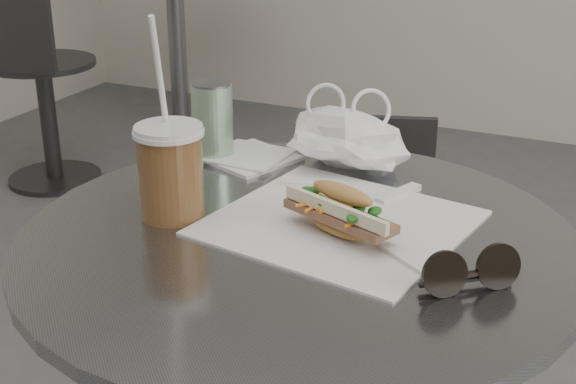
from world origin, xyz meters
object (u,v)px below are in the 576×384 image
at_px(bg_chair, 41,100).
at_px(iced_coffee, 171,170).
at_px(bg_table, 177,35).
at_px(sunglasses, 470,273).
at_px(banh_mi, 341,212).
at_px(drink_can, 212,121).
at_px(chair_far, 367,288).

relative_size(bg_chair, iced_coffee, 2.71).
relative_size(bg_table, sunglasses, 6.78).
relative_size(bg_chair, sunglasses, 7.10).
relative_size(bg_chair, banh_mi, 3.56).
height_order(bg_chair, sunglasses, sunglasses).
relative_size(banh_mi, drink_can, 1.67).
bearing_deg(sunglasses, chair_far, 76.32).
height_order(bg_table, drink_can, drink_can).
relative_size(bg_table, drink_can, 5.67).
bearing_deg(sunglasses, bg_table, 88.34).
bearing_deg(bg_chair, chair_far, -38.68).
bearing_deg(drink_can, banh_mi, -32.30).
bearing_deg(bg_table, bg_chair, -98.82).
distance_m(bg_table, banh_mi, 2.75).
xyz_separation_m(sunglasses, drink_can, (-0.50, 0.26, 0.04)).
height_order(sunglasses, drink_can, drink_can).
distance_m(bg_table, iced_coffee, 2.65).
xyz_separation_m(iced_coffee, drink_can, (-0.07, 0.23, -0.00)).
height_order(banh_mi, drink_can, drink_can).
bearing_deg(banh_mi, chair_far, 125.92).
xyz_separation_m(bg_table, iced_coffee, (1.41, -2.22, 0.34)).
xyz_separation_m(bg_chair, drink_can, (1.47, -1.20, 0.46)).
height_order(iced_coffee, sunglasses, iced_coffee).
bearing_deg(bg_chair, iced_coffee, -56.05).
relative_size(iced_coffee, sunglasses, 2.62).
height_order(chair_far, sunglasses, sunglasses).
height_order(bg_table, iced_coffee, iced_coffee).
relative_size(bg_table, banh_mi, 3.41).
distance_m(chair_far, banh_mi, 0.80).
bearing_deg(bg_table, iced_coffee, -57.49).
xyz_separation_m(chair_far, drink_can, (-0.14, -0.43, 0.50)).
height_order(bg_chair, iced_coffee, iced_coffee).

